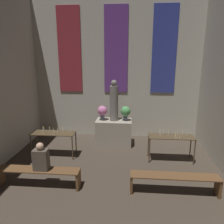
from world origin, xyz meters
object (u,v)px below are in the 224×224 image
object	(u,v)px
candle_rack_left	(54,135)
statue	(114,102)
pew_back_right	(174,180)
flower_vase_right	(126,112)
candle_rack_right	(171,139)
flower_vase_left	(102,111)
person_seated	(41,158)
pew_back_left	(38,174)
altar	(114,132)

from	to	relation	value
candle_rack_left	statue	bearing A→B (deg)	31.58
pew_back_right	flower_vase_right	bearing A→B (deg)	113.44
statue	candle_rack_right	distance (m)	2.38
pew_back_right	flower_vase_left	bearing A→B (deg)	125.93
flower_vase_left	pew_back_right	xyz separation A→B (m)	(2.10, -2.89, -0.92)
candle_rack_left	person_seated	bearing A→B (deg)	-80.23
flower_vase_right	candle_rack_left	world-z (taller)	flower_vase_right
candle_rack_left	candle_rack_right	xyz separation A→B (m)	(3.75, -0.00, -0.00)
flower_vase_right	candle_rack_left	bearing A→B (deg)	-153.35
flower_vase_left	candle_rack_right	size ratio (longest dim) A/B	0.38
flower_vase_right	pew_back_right	world-z (taller)	flower_vase_right
flower_vase_left	candle_rack_left	size ratio (longest dim) A/B	0.38
statue	candle_rack_right	world-z (taller)	statue
candle_rack_right	pew_back_right	world-z (taller)	candle_rack_right
flower_vase_left	flower_vase_right	bearing A→B (deg)	0.00
flower_vase_left	candle_rack_left	xyz separation A→B (m)	(-1.45, -1.15, -0.55)
pew_back_left	altar	bearing A→B (deg)	59.93
pew_back_left	pew_back_right	xyz separation A→B (m)	(3.35, 0.00, 0.00)
statue	pew_back_left	size ratio (longest dim) A/B	0.70
altar	flower_vase_right	world-z (taller)	flower_vase_right
candle_rack_left	candle_rack_right	size ratio (longest dim) A/B	1.00
flower_vase_right	pew_back_right	distance (m)	3.28
altar	statue	bearing A→B (deg)	0.00
altar	pew_back_right	distance (m)	3.34
person_seated	candle_rack_left	bearing A→B (deg)	99.77
flower_vase_right	candle_rack_right	xyz separation A→B (m)	(1.45, -1.15, -0.55)
flower_vase_right	flower_vase_left	bearing A→B (deg)	180.00
flower_vase_left	pew_back_right	size ratio (longest dim) A/B	0.25
statue	pew_back_left	world-z (taller)	statue
statue	candle_rack_right	xyz separation A→B (m)	(1.88, -1.15, -0.91)
candle_rack_left	candle_rack_right	bearing A→B (deg)	-0.01
candle_rack_right	person_seated	bearing A→B (deg)	-153.22
candle_rack_right	flower_vase_right	bearing A→B (deg)	141.63
flower_vase_right	person_seated	world-z (taller)	flower_vase_right
altar	candle_rack_right	world-z (taller)	candle_rack_right
altar	candle_rack_right	xyz separation A→B (m)	(1.88, -1.15, 0.25)
pew_back_right	person_seated	xyz separation A→B (m)	(-3.25, -0.00, 0.43)
pew_back_right	person_seated	size ratio (longest dim) A/B	2.95
person_seated	statue	bearing A→B (deg)	61.47
flower_vase_right	pew_back_left	xyz separation A→B (m)	(-2.10, -2.89, -0.92)
flower_vase_right	person_seated	bearing A→B (deg)	-124.58
altar	pew_back_right	xyz separation A→B (m)	(1.67, -2.89, -0.12)
flower_vase_left	statue	bearing A→B (deg)	0.00
pew_back_left	person_seated	xyz separation A→B (m)	(0.10, -0.00, 0.43)
person_seated	candle_rack_right	bearing A→B (deg)	26.78
flower_vase_left	flower_vase_right	world-z (taller)	same
candle_rack_right	pew_back_left	xyz separation A→B (m)	(-3.55, -1.74, -0.37)
statue	pew_back_right	distance (m)	3.58
flower_vase_right	pew_back_left	bearing A→B (deg)	-125.93
flower_vase_left	candle_rack_left	bearing A→B (deg)	-141.58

